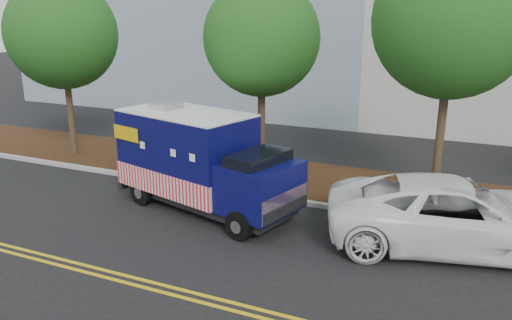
% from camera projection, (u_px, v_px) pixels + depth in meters
% --- Properties ---
extents(ground, '(120.00, 120.00, 0.00)m').
position_uv_depth(ground, '(206.00, 207.00, 15.48)').
color(ground, black).
rests_on(ground, ground).
extents(curb, '(120.00, 0.18, 0.15)m').
position_uv_depth(curb, '(226.00, 190.00, 16.68)').
color(curb, '#9E9E99').
rests_on(curb, ground).
extents(mulch_strip, '(120.00, 4.00, 0.15)m').
position_uv_depth(mulch_strip, '(252.00, 173.00, 18.52)').
color(mulch_strip, '#311F0D').
rests_on(mulch_strip, ground).
extents(centerline_near, '(120.00, 0.10, 0.01)m').
position_uv_depth(centerline_near, '(111.00, 272.00, 11.58)').
color(centerline_near, gold).
rests_on(centerline_near, ground).
extents(centerline_far, '(120.00, 0.10, 0.01)m').
position_uv_depth(centerline_far, '(104.00, 277.00, 11.36)').
color(centerline_far, gold).
rests_on(centerline_far, ground).
extents(tree_a, '(4.30, 4.30, 7.14)m').
position_uv_depth(tree_a, '(62.00, 34.00, 19.53)').
color(tree_a, '#38281C').
rests_on(tree_a, ground).
extents(tree_b, '(3.86, 3.86, 6.92)m').
position_uv_depth(tree_b, '(262.00, 38.00, 16.40)').
color(tree_b, '#38281C').
rests_on(tree_b, ground).
extents(tree_c, '(4.57, 4.57, 7.88)m').
position_uv_depth(tree_c, '(453.00, 20.00, 14.22)').
color(tree_c, '#38281C').
rests_on(tree_c, ground).
extents(sign_post, '(0.06, 0.06, 2.40)m').
position_uv_depth(sign_post, '(191.00, 150.00, 17.34)').
color(sign_post, '#473828').
rests_on(sign_post, ground).
extents(food_truck, '(6.29, 3.63, 3.14)m').
position_uv_depth(food_truck, '(199.00, 163.00, 15.06)').
color(food_truck, black).
rests_on(food_truck, ground).
extents(white_car, '(6.92, 4.38, 1.78)m').
position_uv_depth(white_car, '(456.00, 214.00, 12.61)').
color(white_car, white).
rests_on(white_car, ground).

